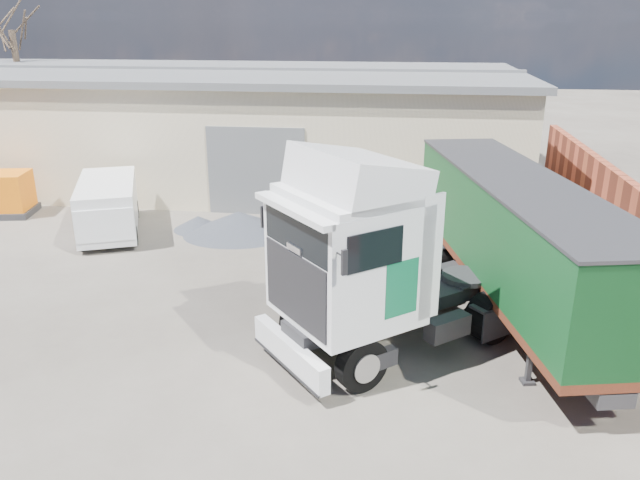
# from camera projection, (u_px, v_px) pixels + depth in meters

# --- Properties ---
(ground) EXTENTS (120.00, 120.00, 0.00)m
(ground) POSITION_uv_depth(u_px,v_px,m) (249.00, 330.00, 16.29)
(ground) COLOR #2B2823
(ground) RESTS_ON ground
(warehouse) EXTENTS (30.60, 12.60, 5.42)m
(warehouse) POSITION_uv_depth(u_px,v_px,m) (204.00, 124.00, 31.02)
(warehouse) COLOR beige
(warehouse) RESTS_ON ground
(brick_boundary_wall) EXTENTS (0.35, 26.00, 2.50)m
(brick_boundary_wall) POSITION_uv_depth(u_px,v_px,m) (639.00, 229.00, 20.11)
(brick_boundary_wall) COLOR brown
(brick_boundary_wall) RESTS_ON ground
(bare_tree) EXTENTS (4.00, 4.00, 9.60)m
(bare_tree) POSITION_uv_depth(u_px,v_px,m) (9.00, 12.00, 34.39)
(bare_tree) COLOR #382B21
(bare_tree) RESTS_ON ground
(tractor_unit) EXTENTS (7.60, 6.96, 5.11)m
(tractor_unit) POSITION_uv_depth(u_px,v_px,m) (380.00, 268.00, 14.67)
(tractor_unit) COLOR black
(tractor_unit) RESTS_ON ground
(box_trailer) EXTENTS (4.65, 11.56, 3.76)m
(box_trailer) POSITION_uv_depth(u_px,v_px,m) (514.00, 232.00, 16.68)
(box_trailer) COLOR #2D2D30
(box_trailer) RESTS_ON ground
(panel_van) EXTENTS (3.64, 5.23, 1.98)m
(panel_van) POSITION_uv_depth(u_px,v_px,m) (108.00, 208.00, 23.11)
(panel_van) COLOR black
(panel_van) RESTS_ON ground
(gravel_heap) EXTENTS (5.50, 5.00, 0.87)m
(gravel_heap) POSITION_uv_depth(u_px,v_px,m) (237.00, 223.00, 23.36)
(gravel_heap) COLOR black
(gravel_heap) RESTS_ON ground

